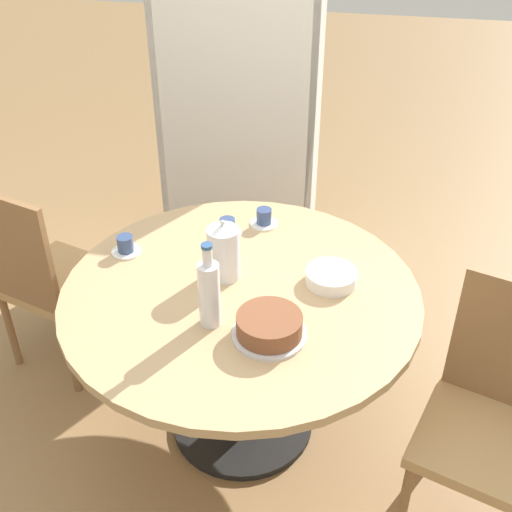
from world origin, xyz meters
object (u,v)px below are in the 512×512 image
coffee_pot (224,251)px  cup_c (227,228)px  chair_a (493,415)px  bookshelf (238,113)px  cake_main (269,327)px  cup_a (264,218)px  chair_b (46,276)px  water_bottle (209,292)px  cup_b (126,246)px

coffee_pot → cup_c: 0.30m
chair_a → bookshelf: (-1.22, 1.64, 0.31)m
cake_main → cup_a: bearing=101.9°
chair_b → coffee_pot: 0.90m
chair_b → water_bottle: (0.84, -0.40, 0.34)m
coffee_pot → cake_main: coffee_pot is taller
coffee_pot → cup_b: bearing=169.6°
water_bottle → coffee_pot: bearing=93.7°
chair_b → cup_b: 0.48m
chair_a → cup_a: 1.15m
chair_b → cup_a: bearing=-147.3°
bookshelf → cup_c: (0.19, -1.06, -0.06)m
chair_b → water_bottle: bearing=171.5°
chair_a → bookshelf: 2.07m
cup_b → cup_c: 0.41m
chair_a → cup_c: bearing=169.0°
coffee_pot → chair_a: bearing=-17.1°
cake_main → cup_b: 0.74m
bookshelf → cup_c: 1.08m
bookshelf → cake_main: 1.70m
bookshelf → cake_main: bearing=106.0°
chair_a → chair_b: size_ratio=1.00×
bookshelf → chair_a: bearing=126.6°
cup_a → chair_a: bearing=-37.4°
water_bottle → cup_c: water_bottle is taller
chair_a → cup_b: size_ratio=8.16×
chair_b → water_bottle: 1.00m
coffee_pot → cake_main: size_ratio=0.97×
bookshelf → cup_c: bearing=100.2°
chair_a → chair_b: (-1.80, 0.43, 0.00)m
chair_b → bookshelf: bearing=-98.6°
water_bottle → cup_a: (0.06, 0.66, -0.10)m
bookshelf → coffee_pot: 1.36m
coffee_pot → water_bottle: (0.02, -0.27, 0.02)m
water_bottle → chair_b: bearing=154.4°
bookshelf → cup_a: size_ratio=14.53×
chair_a → cup_c: (-1.03, 0.58, 0.24)m
cup_b → bookshelf: bearing=82.5°
chair_a → coffee_pot: size_ratio=3.91×
chair_a → chair_b: bearing=-175.1°
water_bottle → cup_a: 0.67m
coffee_pot → cup_c: size_ratio=2.08×
chair_b → cup_a: 0.97m
chair_b → cup_c: 0.82m
chair_a → cup_b: 1.46m
coffee_pot → cup_a: 0.40m
cake_main → cup_c: 0.64m
chair_a → water_bottle: bearing=-163.3°
coffee_pot → cup_b: 0.43m
bookshelf → coffee_pot: bearing=100.4°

